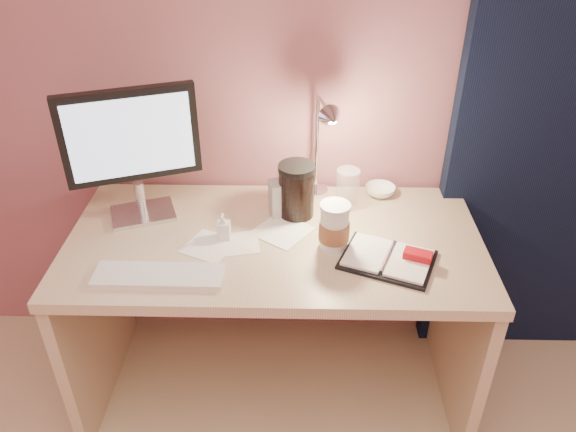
{
  "coord_description": "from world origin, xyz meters",
  "views": [
    {
      "loc": [
        0.08,
        -0.17,
        1.82
      ],
      "look_at": [
        0.05,
        1.33,
        0.85
      ],
      "focal_mm": 35.0,
      "sensor_mm": 36.0,
      "label": 1
    }
  ],
  "objects_px": {
    "lotion_bottle": "(224,226)",
    "desk": "(276,276)",
    "monitor": "(131,144)",
    "bowl": "(380,191)",
    "product_box": "(282,198)",
    "desk_lamp": "(310,143)",
    "clear_cup": "(347,189)",
    "planner": "(390,259)",
    "keyboard": "(159,275)",
    "dark_jar": "(296,193)",
    "coffee_cup": "(334,227)"
  },
  "relations": [
    {
      "from": "lotion_bottle",
      "to": "desk",
      "type": "bearing_deg",
      "value": 25.21
    },
    {
      "from": "monitor",
      "to": "bowl",
      "type": "height_order",
      "value": "monitor"
    },
    {
      "from": "product_box",
      "to": "desk_lamp",
      "type": "height_order",
      "value": "desk_lamp"
    },
    {
      "from": "clear_cup",
      "to": "planner",
      "type": "bearing_deg",
      "value": -70.41
    },
    {
      "from": "keyboard",
      "to": "product_box",
      "type": "relative_size",
      "value": 3.03
    },
    {
      "from": "clear_cup",
      "to": "bowl",
      "type": "height_order",
      "value": "clear_cup"
    },
    {
      "from": "keyboard",
      "to": "dark_jar",
      "type": "height_order",
      "value": "dark_jar"
    },
    {
      "from": "lotion_bottle",
      "to": "clear_cup",
      "type": "bearing_deg",
      "value": 26.7
    },
    {
      "from": "bowl",
      "to": "desk_lamp",
      "type": "relative_size",
      "value": 0.27
    },
    {
      "from": "keyboard",
      "to": "coffee_cup",
      "type": "height_order",
      "value": "coffee_cup"
    },
    {
      "from": "clear_cup",
      "to": "lotion_bottle",
      "type": "distance_m",
      "value": 0.48
    },
    {
      "from": "monitor",
      "to": "lotion_bottle",
      "type": "xyz_separation_m",
      "value": [
        0.31,
        -0.13,
        -0.24
      ]
    },
    {
      "from": "coffee_cup",
      "to": "product_box",
      "type": "distance_m",
      "value": 0.26
    },
    {
      "from": "product_box",
      "to": "dark_jar",
      "type": "bearing_deg",
      "value": -18.54
    },
    {
      "from": "keyboard",
      "to": "product_box",
      "type": "height_order",
      "value": "product_box"
    },
    {
      "from": "desk",
      "to": "coffee_cup",
      "type": "relative_size",
      "value": 8.62
    },
    {
      "from": "desk",
      "to": "clear_cup",
      "type": "xyz_separation_m",
      "value": [
        0.26,
        0.13,
        0.3
      ]
    },
    {
      "from": "bowl",
      "to": "dark_jar",
      "type": "relative_size",
      "value": 0.64
    },
    {
      "from": "keyboard",
      "to": "dark_jar",
      "type": "xyz_separation_m",
      "value": [
        0.42,
        0.37,
        0.08
      ]
    },
    {
      "from": "keyboard",
      "to": "coffee_cup",
      "type": "bearing_deg",
      "value": 18.15
    },
    {
      "from": "keyboard",
      "to": "coffee_cup",
      "type": "relative_size",
      "value": 2.45
    },
    {
      "from": "bowl",
      "to": "product_box",
      "type": "relative_size",
      "value": 0.86
    },
    {
      "from": "bowl",
      "to": "monitor",
      "type": "bearing_deg",
      "value": -169.12
    },
    {
      "from": "monitor",
      "to": "clear_cup",
      "type": "distance_m",
      "value": 0.77
    },
    {
      "from": "bowl",
      "to": "product_box",
      "type": "distance_m",
      "value": 0.4
    },
    {
      "from": "monitor",
      "to": "dark_jar",
      "type": "relative_size",
      "value": 2.68
    },
    {
      "from": "desk_lamp",
      "to": "bowl",
      "type": "bearing_deg",
      "value": 4.48
    },
    {
      "from": "bowl",
      "to": "coffee_cup",
      "type": "bearing_deg",
      "value": -119.55
    },
    {
      "from": "keyboard",
      "to": "lotion_bottle",
      "type": "height_order",
      "value": "lotion_bottle"
    },
    {
      "from": "keyboard",
      "to": "clear_cup",
      "type": "relative_size",
      "value": 2.69
    },
    {
      "from": "keyboard",
      "to": "clear_cup",
      "type": "height_order",
      "value": "clear_cup"
    },
    {
      "from": "desk",
      "to": "planner",
      "type": "relative_size",
      "value": 4.12
    },
    {
      "from": "monitor",
      "to": "desk_lamp",
      "type": "relative_size",
      "value": 1.15
    },
    {
      "from": "dark_jar",
      "to": "desk_lamp",
      "type": "height_order",
      "value": "desk_lamp"
    },
    {
      "from": "keyboard",
      "to": "clear_cup",
      "type": "distance_m",
      "value": 0.74
    },
    {
      "from": "monitor",
      "to": "product_box",
      "type": "distance_m",
      "value": 0.55
    },
    {
      "from": "coffee_cup",
      "to": "product_box",
      "type": "xyz_separation_m",
      "value": [
        -0.17,
        0.2,
        -0.01
      ]
    },
    {
      "from": "desk_lamp",
      "to": "clear_cup",
      "type": "bearing_deg",
      "value": -11.56
    },
    {
      "from": "bowl",
      "to": "keyboard",
      "type": "bearing_deg",
      "value": -144.97
    },
    {
      "from": "monitor",
      "to": "product_box",
      "type": "relative_size",
      "value": 3.61
    },
    {
      "from": "planner",
      "to": "dark_jar",
      "type": "xyz_separation_m",
      "value": [
        -0.3,
        0.27,
        0.08
      ]
    },
    {
      "from": "planner",
      "to": "desk_lamp",
      "type": "height_order",
      "value": "desk_lamp"
    },
    {
      "from": "dark_jar",
      "to": "desk_lamp",
      "type": "xyz_separation_m",
      "value": [
        0.05,
        0.05,
        0.17
      ]
    },
    {
      "from": "dark_jar",
      "to": "desk_lamp",
      "type": "distance_m",
      "value": 0.18
    },
    {
      "from": "coffee_cup",
      "to": "lotion_bottle",
      "type": "xyz_separation_m",
      "value": [
        -0.37,
        0.04,
        -0.03
      ]
    },
    {
      "from": "coffee_cup",
      "to": "dark_jar",
      "type": "relative_size",
      "value": 0.92
    },
    {
      "from": "bowl",
      "to": "lotion_bottle",
      "type": "height_order",
      "value": "lotion_bottle"
    },
    {
      "from": "product_box",
      "to": "desk_lamp",
      "type": "bearing_deg",
      "value": 12.0
    },
    {
      "from": "desk",
      "to": "monitor",
      "type": "bearing_deg",
      "value": 173.62
    },
    {
      "from": "coffee_cup",
      "to": "desk_lamp",
      "type": "bearing_deg",
      "value": 107.68
    }
  ]
}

